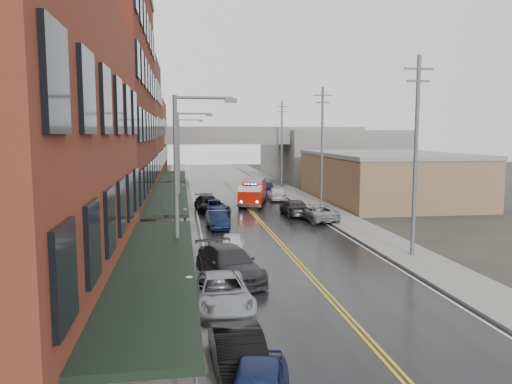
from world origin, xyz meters
TOP-DOWN VIEW (x-y plane):
  - road at (0.00, 30.00)m, footprint 11.00×160.00m
  - sidewalk_left at (-7.30, 30.00)m, footprint 3.00×160.00m
  - sidewalk_right at (7.30, 30.00)m, footprint 3.00×160.00m
  - curb_left at (-5.65, 30.00)m, footprint 0.30×160.00m
  - curb_right at (5.65, 30.00)m, footprint 0.30×160.00m
  - brick_building_b at (-13.30, 23.00)m, footprint 9.00×20.00m
  - brick_building_c at (-13.30, 40.50)m, footprint 9.00×15.00m
  - brick_building_far at (-13.30, 58.00)m, footprint 9.00×20.00m
  - tan_building at (16.00, 40.00)m, footprint 14.00×22.00m
  - right_far_block at (18.00, 70.00)m, footprint 18.00×30.00m
  - awning_0 at (-7.49, 4.00)m, footprint 2.60×16.00m
  - awning_1 at (-7.49, 23.00)m, footprint 2.60×18.00m
  - awning_2 at (-7.49, 40.50)m, footprint 2.60×13.00m
  - globe_lamp_0 at (-6.40, 2.00)m, footprint 0.44×0.44m
  - globe_lamp_1 at (-6.40, 16.00)m, footprint 0.44×0.44m
  - globe_lamp_2 at (-6.40, 30.00)m, footprint 0.44×0.44m
  - street_lamp_0 at (-6.55, 8.00)m, footprint 2.64×0.22m
  - street_lamp_1 at (-6.55, 24.00)m, footprint 2.64×0.22m
  - street_lamp_2 at (-6.55, 40.00)m, footprint 2.64×0.22m
  - utility_pole_0 at (7.20, 15.00)m, footprint 1.80×0.24m
  - utility_pole_1 at (7.20, 35.00)m, footprint 1.80×0.24m
  - utility_pole_2 at (7.20, 55.00)m, footprint 1.80×0.24m
  - overpass at (0.00, 62.00)m, footprint 40.00×10.00m
  - fire_truck at (0.75, 38.30)m, footprint 4.25×7.63m
  - parked_car_left_1 at (-4.93, 1.50)m, footprint 1.71×4.41m
  - parked_car_left_2 at (-5.00, 7.61)m, footprint 2.64×5.36m
  - parked_car_left_3 at (-4.23, 11.86)m, footprint 3.72×6.15m
  - parked_car_left_4 at (-3.60, 16.80)m, footprint 2.14×4.16m
  - parked_car_left_5 at (-3.82, 25.98)m, footprint 1.73×4.24m
  - parked_car_left_6 at (-3.60, 33.20)m, footprint 3.11×5.17m
  - parked_car_left_7 at (-4.12, 34.80)m, footprint 2.72×5.46m
  - parked_car_right_0 at (5.00, 28.20)m, footprint 2.70×5.31m
  - parked_car_right_1 at (3.60, 31.22)m, footprint 2.10×5.05m
  - parked_car_right_2 at (3.95, 41.80)m, footprint 2.14×4.73m
  - parked_car_right_3 at (3.65, 47.80)m, footprint 1.69×4.56m

SIDE VIEW (x-z plane):
  - road at x=0.00m, z-range 0.00..0.02m
  - sidewalk_left at x=-7.30m, z-range 0.00..0.15m
  - sidewalk_right at x=7.30m, z-range 0.00..0.15m
  - curb_left at x=-5.65m, z-range 0.00..0.15m
  - curb_right at x=5.65m, z-range 0.00..0.15m
  - parked_car_left_6 at x=-3.60m, z-range 0.00..1.34m
  - parked_car_left_4 at x=-3.60m, z-range 0.00..1.35m
  - parked_car_left_5 at x=-3.82m, z-range 0.00..1.37m
  - parked_car_left_1 at x=-4.93m, z-range 0.00..1.43m
  - parked_car_right_0 at x=5.00m, z-range 0.00..1.44m
  - parked_car_right_1 at x=3.60m, z-range 0.00..1.46m
  - parked_car_left_2 at x=-5.00m, z-range 0.00..1.46m
  - parked_car_right_3 at x=3.65m, z-range 0.00..1.49m
  - parked_car_left_7 at x=-4.12m, z-range 0.00..1.52m
  - parked_car_right_2 at x=3.95m, z-range 0.00..1.58m
  - parked_car_left_3 at x=-4.23m, z-range 0.00..1.67m
  - fire_truck at x=0.75m, z-range 0.11..2.77m
  - globe_lamp_0 at x=-6.40m, z-range 0.75..3.87m
  - globe_lamp_1 at x=-6.40m, z-range 0.75..3.87m
  - globe_lamp_2 at x=-6.40m, z-range 0.75..3.87m
  - tan_building at x=16.00m, z-range 0.00..5.00m
  - awning_2 at x=-7.49m, z-range 1.44..4.53m
  - awning_0 at x=-7.49m, z-range 1.44..4.53m
  - awning_1 at x=-7.49m, z-range 1.44..4.53m
  - right_far_block at x=18.00m, z-range 0.00..8.00m
  - street_lamp_0 at x=-6.55m, z-range 0.69..9.69m
  - street_lamp_1 at x=-6.55m, z-range 0.69..9.69m
  - street_lamp_2 at x=-6.55m, z-range 0.69..9.69m
  - overpass at x=0.00m, z-range 2.24..9.74m
  - brick_building_far at x=-13.30m, z-range 0.00..12.00m
  - utility_pole_0 at x=7.20m, z-range 0.31..12.31m
  - utility_pole_1 at x=7.20m, z-range 0.31..12.31m
  - utility_pole_2 at x=7.20m, z-range 0.31..12.31m
  - brick_building_c at x=-13.30m, z-range 0.00..15.00m
  - brick_building_b at x=-13.30m, z-range 0.00..18.00m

